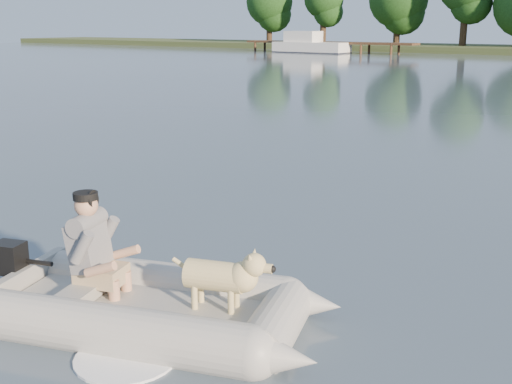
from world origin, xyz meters
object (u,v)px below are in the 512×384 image
Objects in this scene: dinghy at (152,268)px; cabin_cruiser at (311,42)px; man at (90,242)px; dog at (215,281)px; dock at (328,47)px.

cabin_cruiser is (-27.68, 51.19, 0.46)m from dinghy.
dog is at bearing -0.00° from man.
dock is 1.85m from cabin_cruiser.
dock is at bearing 98.70° from man.
man reaches higher than dog.
dock reaches higher than dog.
dinghy reaches higher than dock.
dock is 58.90m from man.
dock is 2.30× the size of cabin_cruiser.
dinghy is 0.63m from dog.
dinghy is at bearing -59.66° from cabin_cruiser.
dinghy is 4.50× the size of man.
man is (26.03, -52.83, 0.22)m from dock.
cabin_cruiser is (-28.25, 50.96, 0.53)m from dog.
dinghy is 58.20m from cabin_cruiser.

